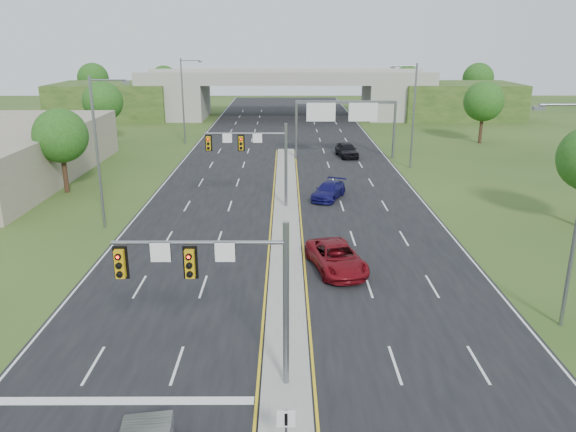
# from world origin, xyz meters

# --- Properties ---
(ground) EXTENTS (240.00, 240.00, 0.00)m
(ground) POSITION_xyz_m (0.00, 0.00, 0.00)
(ground) COLOR #274318
(ground) RESTS_ON ground
(road) EXTENTS (24.00, 160.00, 0.02)m
(road) POSITION_xyz_m (0.00, 35.00, 0.01)
(road) COLOR black
(road) RESTS_ON ground
(median) EXTENTS (2.00, 54.00, 0.16)m
(median) POSITION_xyz_m (0.00, 23.00, 0.10)
(median) COLOR gray
(median) RESTS_ON road
(lane_markings) EXTENTS (23.72, 160.00, 0.01)m
(lane_markings) POSITION_xyz_m (-0.60, 28.91, 0.02)
(lane_markings) COLOR gold
(lane_markings) RESTS_ON road
(signal_mast_near) EXTENTS (6.62, 0.60, 7.00)m
(signal_mast_near) POSITION_xyz_m (-2.26, -0.07, 4.73)
(signal_mast_near) COLOR slate
(signal_mast_near) RESTS_ON ground
(signal_mast_far) EXTENTS (6.62, 0.60, 7.00)m
(signal_mast_far) POSITION_xyz_m (-2.26, 24.93, 4.73)
(signal_mast_far) COLOR slate
(signal_mast_far) RESTS_ON ground
(keep_right_sign) EXTENTS (0.60, 0.13, 2.20)m
(keep_right_sign) POSITION_xyz_m (0.00, -4.53, 1.52)
(keep_right_sign) COLOR slate
(keep_right_sign) RESTS_ON ground
(sign_gantry) EXTENTS (11.58, 0.44, 6.67)m
(sign_gantry) POSITION_xyz_m (6.68, 44.92, 5.24)
(sign_gantry) COLOR slate
(sign_gantry) RESTS_ON ground
(overpass) EXTENTS (80.00, 14.00, 8.10)m
(overpass) POSITION_xyz_m (0.00, 80.00, 3.55)
(overpass) COLOR gray
(overpass) RESTS_ON ground
(lightpole_l_mid) EXTENTS (2.85, 0.25, 11.00)m
(lightpole_l_mid) POSITION_xyz_m (-13.30, 20.00, 6.10)
(lightpole_l_mid) COLOR slate
(lightpole_l_mid) RESTS_ON ground
(lightpole_l_far) EXTENTS (2.85, 0.25, 11.00)m
(lightpole_l_far) POSITION_xyz_m (-13.30, 55.00, 6.10)
(lightpole_l_far) COLOR slate
(lightpole_l_far) RESTS_ON ground
(lightpole_r_near) EXTENTS (2.85, 0.25, 11.00)m
(lightpole_r_near) POSITION_xyz_m (13.30, 5.00, 6.10)
(lightpole_r_near) COLOR slate
(lightpole_r_near) RESTS_ON ground
(lightpole_r_far) EXTENTS (2.85, 0.25, 11.00)m
(lightpole_r_far) POSITION_xyz_m (13.30, 40.00, 6.10)
(lightpole_r_far) COLOR slate
(lightpole_r_far) RESTS_ON ground
(tree_l_near) EXTENTS (4.80, 4.80, 7.60)m
(tree_l_near) POSITION_xyz_m (-20.00, 30.00, 5.18)
(tree_l_near) COLOR #382316
(tree_l_near) RESTS_ON ground
(tree_l_mid) EXTENTS (5.20, 5.20, 8.12)m
(tree_l_mid) POSITION_xyz_m (-24.00, 55.00, 5.51)
(tree_l_mid) COLOR #382316
(tree_l_mid) RESTS_ON ground
(tree_r_mid) EXTENTS (5.20, 5.20, 8.12)m
(tree_r_mid) POSITION_xyz_m (26.00, 55.00, 5.51)
(tree_r_mid) COLOR #382316
(tree_r_mid) RESTS_ON ground
(tree_back_a) EXTENTS (6.00, 6.00, 8.85)m
(tree_back_a) POSITION_xyz_m (-38.00, 94.00, 5.84)
(tree_back_a) COLOR #382316
(tree_back_a) RESTS_ON ground
(tree_back_b) EXTENTS (5.60, 5.60, 8.32)m
(tree_back_b) POSITION_xyz_m (-24.00, 94.00, 5.51)
(tree_back_b) COLOR #382316
(tree_back_b) RESTS_ON ground
(tree_back_c) EXTENTS (5.60, 5.60, 8.32)m
(tree_back_c) POSITION_xyz_m (24.00, 94.00, 5.51)
(tree_back_c) COLOR #382316
(tree_back_c) RESTS_ON ground
(tree_back_d) EXTENTS (6.00, 6.00, 8.85)m
(tree_back_d) POSITION_xyz_m (38.00, 94.00, 5.84)
(tree_back_d) COLOR #382316
(tree_back_d) RESTS_ON ground
(car_far_a) EXTENTS (3.89, 6.24, 1.61)m
(car_far_a) POSITION_xyz_m (3.05, 11.89, 0.82)
(car_far_a) COLOR maroon
(car_far_a) RESTS_ON road
(car_far_b) EXTENTS (3.71, 5.27, 1.42)m
(car_far_b) POSITION_xyz_m (3.74, 27.76, 0.73)
(car_far_b) COLOR #0E0C4A
(car_far_b) RESTS_ON road
(car_far_c) EXTENTS (2.72, 5.23, 1.70)m
(car_far_c) POSITION_xyz_m (7.19, 45.84, 0.87)
(car_far_c) COLOR black
(car_far_c) RESTS_ON road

